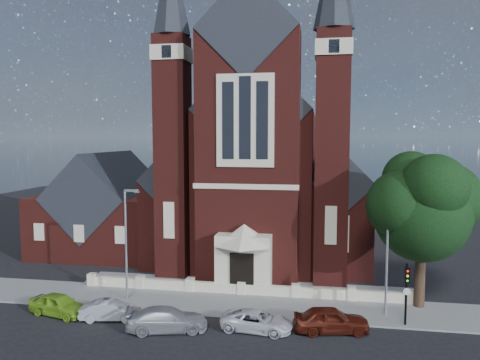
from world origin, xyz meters
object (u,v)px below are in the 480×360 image
(street_tree, at_px, (425,209))
(car_silver_b, at_px, (167,319))
(traffic_signal, at_px, (407,286))
(car_lime_van, at_px, (59,305))
(car_dark_red, at_px, (331,320))
(street_lamp_left, at_px, (127,238))
(car_white_suv, at_px, (257,321))
(street_lamp_right, at_px, (389,248))
(car_silver_a, at_px, (111,310))
(parish_hall, at_px, (108,212))
(church, at_px, (267,170))

(street_tree, bearing_deg, car_silver_b, -158.43)
(traffic_signal, height_order, car_lime_van, traffic_signal)
(car_silver_b, height_order, car_dark_red, car_dark_red)
(street_lamp_left, bearing_deg, car_white_suv, -20.51)
(street_lamp_right, distance_m, car_silver_a, 18.45)
(traffic_signal, bearing_deg, car_dark_red, -161.10)
(street_tree, distance_m, car_silver_a, 21.79)
(car_dark_red, bearing_deg, parish_hall, 42.63)
(street_lamp_right, bearing_deg, car_silver_a, -168.35)
(car_lime_van, bearing_deg, street_tree, -63.70)
(church, height_order, car_dark_red, church)
(street_tree, xyz_separation_m, car_silver_b, (-16.02, -6.33, -6.25))
(church, height_order, street_lamp_right, church)
(street_lamp_left, xyz_separation_m, car_silver_b, (4.49, -4.63, -3.89))
(traffic_signal, xyz_separation_m, car_white_suv, (-9.01, -2.13, -1.97))
(traffic_signal, bearing_deg, church, 118.20)
(street_tree, xyz_separation_m, traffic_signal, (-1.60, -3.28, -4.38))
(street_lamp_left, xyz_separation_m, traffic_signal, (18.91, -1.57, -2.02))
(car_lime_van, distance_m, car_dark_red, 17.70)
(parish_hall, relative_size, street_tree, 1.14)
(parish_hall, bearing_deg, car_silver_b, -55.97)
(street_lamp_right, bearing_deg, traffic_signal, -59.99)
(church, distance_m, street_lamp_right, 21.76)
(car_silver_a, relative_size, car_silver_b, 0.78)
(car_silver_b, xyz_separation_m, car_white_suv, (5.42, 0.92, -0.10))
(car_silver_a, bearing_deg, street_lamp_left, -5.32)
(traffic_signal, bearing_deg, street_lamp_right, 120.01)
(church, distance_m, car_silver_b, 24.96)
(car_lime_van, distance_m, car_silver_b, 7.94)
(street_lamp_right, distance_m, car_silver_b, 14.80)
(street_lamp_left, relative_size, car_white_suv, 1.84)
(church, height_order, street_lamp_left, church)
(parish_hall, bearing_deg, car_lime_van, -74.86)
(parish_hall, xyz_separation_m, traffic_signal, (27.00, -15.57, -1.43))
(traffic_signal, bearing_deg, parish_hall, 150.02)
(street_lamp_right, relative_size, car_silver_a, 2.11)
(car_lime_van, xyz_separation_m, car_silver_b, (7.85, -1.17, -0.00))
(street_tree, height_order, street_lamp_left, street_tree)
(car_silver_a, bearing_deg, traffic_signal, -94.59)
(church, distance_m, street_lamp_left, 20.84)
(street_lamp_right, xyz_separation_m, car_silver_a, (-17.64, -3.64, -3.97))
(street_lamp_left, distance_m, car_silver_a, 5.40)
(car_white_suv, bearing_deg, church, 11.48)
(street_tree, distance_m, car_dark_red, 10.00)
(street_tree, bearing_deg, car_dark_red, -141.86)
(traffic_signal, bearing_deg, street_lamp_left, 175.24)
(traffic_signal, distance_m, car_white_suv, 9.46)
(street_lamp_left, bearing_deg, car_silver_b, -45.88)
(street_lamp_right, bearing_deg, car_lime_van, -170.82)
(traffic_signal, relative_size, car_dark_red, 0.88)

